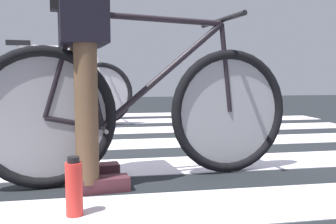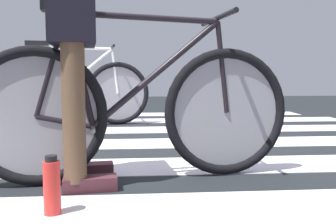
{
  "view_description": "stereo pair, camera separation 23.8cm",
  "coord_description": "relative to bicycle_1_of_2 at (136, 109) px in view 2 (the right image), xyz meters",
  "views": [
    {
      "loc": [
        -0.1,
        -2.79,
        0.59
      ],
      "look_at": [
        0.32,
        -0.42,
        0.35
      ],
      "focal_mm": 39.51,
      "sensor_mm": 36.0,
      "label": 1
    },
    {
      "loc": [
        0.14,
        -2.79,
        0.59
      ],
      "look_at": [
        0.32,
        -0.42,
        0.35
      ],
      "focal_mm": 39.51,
      "sensor_mm": 36.0,
      "label": 2
    }
  ],
  "objects": [
    {
      "name": "ground",
      "position": [
        -0.12,
        0.82,
        -0.4
      ],
      "size": [
        18.0,
        14.0,
        0.02
      ],
      "color": "black"
    },
    {
      "name": "crosswalk_markings",
      "position": [
        -0.13,
        1.05,
        -0.38
      ],
      "size": [
        5.44,
        4.99,
        0.0
      ],
      "color": "silver",
      "rests_on": "ground"
    },
    {
      "name": "bicycle_1_of_2",
      "position": [
        0.0,
        0.0,
        0.0
      ],
      "size": [
        1.73,
        0.52,
        0.93
      ],
      "rotation": [
        0.0,
        0.0,
        0.14
      ],
      "color": "black",
      "rests_on": "ground"
    },
    {
      "name": "cyclist_1_of_2",
      "position": [
        -0.31,
        -0.04,
        0.26
      ],
      "size": [
        0.36,
        0.44,
        1.0
      ],
      "rotation": [
        0.0,
        0.0,
        0.14
      ],
      "color": "brown",
      "rests_on": "ground"
    },
    {
      "name": "bicycle_2_of_2",
      "position": [
        -0.73,
        2.21,
        0.0
      ],
      "size": [
        1.72,
        0.53,
        0.93
      ],
      "rotation": [
        0.0,
        0.0,
        0.15
      ],
      "color": "black",
      "rests_on": "ground"
    },
    {
      "name": "water_bottle",
      "position": [
        -0.34,
        -0.48,
        -0.27
      ],
      "size": [
        0.07,
        0.07,
        0.25
      ],
      "color": "red",
      "rests_on": "ground"
    }
  ]
}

